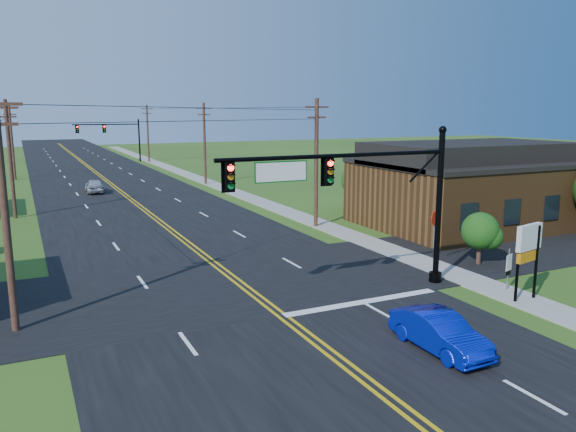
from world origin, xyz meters
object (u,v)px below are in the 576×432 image
signal_mast_main (359,191)px  signal_mast_far (111,134)px  blue_car (439,333)px  route_sign (509,267)px  stop_sign (435,222)px

signal_mast_main → signal_mast_far: (0.10, 72.00, -0.20)m
blue_car → route_sign: 8.18m
stop_sign → blue_car: bearing=-148.1°
signal_mast_main → route_sign: (6.56, -2.49, -3.58)m
signal_mast_main → route_sign: 7.87m
signal_mast_far → blue_car: size_ratio=2.74×
stop_sign → signal_mast_main: bearing=-169.9°
route_sign → signal_mast_far: bearing=77.1°
signal_mast_far → route_sign: signal_mast_far is taller
route_sign → stop_sign: stop_sign is taller
blue_car → signal_mast_far: bearing=88.7°
blue_car → stop_sign: size_ratio=1.59×
signal_mast_far → stop_sign: (8.06, -67.47, -2.73)m
signal_mast_far → blue_car: (-0.77, -78.29, -3.88)m
signal_mast_far → stop_sign: size_ratio=4.35×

